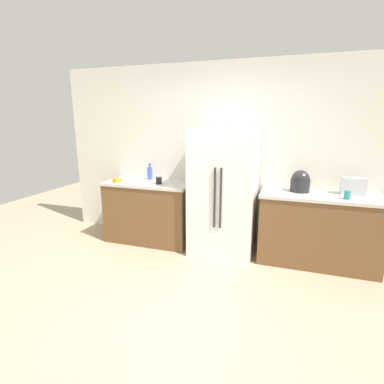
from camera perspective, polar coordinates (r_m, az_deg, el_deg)
The scene contains 11 objects.
ground_plane at distance 3.15m, azimuth -4.29°, elevation -21.84°, with size 10.07×10.07×0.00m, color tan.
kitchen_back_panel at distance 4.45m, azimuth 5.18°, elevation 7.03°, with size 5.04×0.10×2.64m, color silver.
counter_left at distance 4.61m, azimuth -8.08°, elevation -3.67°, with size 1.32×0.66×0.93m.
counter_right at distance 4.17m, azimuth 23.06°, elevation -6.54°, with size 1.47×0.66×0.93m.
refrigerator at distance 4.08m, azimuth 6.17°, elevation 0.02°, with size 0.87×0.72×1.74m.
toaster at distance 4.16m, azimuth 28.70°, elevation 1.01°, with size 0.28×0.14×0.22m, color silver.
rice_cooker at distance 4.05m, azimuth 20.19°, elevation 1.86°, with size 0.24×0.24×0.28m.
bottle_a at distance 4.66m, azimuth -8.13°, elevation 3.66°, with size 0.08×0.08×0.25m.
cup_a at distance 4.31m, azimuth -6.43°, elevation 2.23°, with size 0.09×0.09×0.10m, color black.
cup_b at distance 3.90m, azimuth 27.82°, elevation -0.50°, with size 0.07×0.07×0.10m, color teal.
bowl_a at distance 4.57m, azimuth -14.20°, elevation 2.26°, with size 0.14×0.14×0.06m, color orange.
Camera 1 is at (1.02, -2.36, 1.83)m, focal length 27.60 mm.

